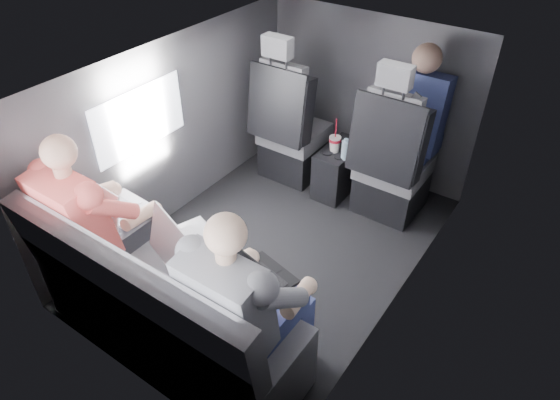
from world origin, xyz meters
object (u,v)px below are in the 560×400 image
Objects in this scene: front_seat_left at (290,134)px; center_console at (339,169)px; rear_bench at (164,314)px; passenger_rear_right at (247,304)px; front_seat_right at (391,168)px; laptop_black at (260,276)px; laptop_silver at (186,244)px; water_bottle at (345,150)px; passenger_front_right at (417,114)px; passenger_rear_left at (98,221)px; laptop_white at (116,207)px; soda_cup at (335,143)px.

front_seat_left is 2.64× the size of center_console.
rear_bench is 0.61m from passenger_rear_right.
front_seat_right is 1.64m from laptop_black.
laptop_black is 0.19m from passenger_rear_right.
laptop_silver is at bearing -174.52° from laptop_black.
laptop_black reaches higher than water_bottle.
front_seat_left is 2.64× the size of laptop_silver.
passenger_rear_left is at bearing -116.96° from passenger_front_right.
laptop_white is 1.05× the size of laptop_black.
front_seat_left reaches higher than laptop_white.
laptop_white is at bearing -121.82° from front_seat_right.
laptop_silver is at bearing -0.47° from laptop_white.
laptop_white is at bearing -108.86° from center_console.
front_seat_right reaches higher than passenger_rear_right.
laptop_white is 0.42× the size of passenger_front_right.
rear_bench is at bearing -90.00° from center_console.
rear_bench is (0.45, -1.90, -0.09)m from front_seat_left.
laptop_silver is 0.39× the size of passenger_rear_right.
soda_cup is at bearing 106.50° from passenger_rear_right.
passenger_rear_left reaches higher than soda_cup.
passenger_front_right reaches higher than soda_cup.
water_bottle is 0.14× the size of passenger_rear_left.
laptop_white is at bearing -94.51° from front_seat_left.
passenger_rear_left is (-0.55, -0.14, -0.01)m from laptop_silver.
front_seat_right is 0.49m from center_console.
front_seat_right is 0.47m from soda_cup.
laptop_white is 1.10m from passenger_rear_right.
laptop_black is 0.27× the size of passenger_rear_left.
center_console is 1.76m from laptop_silver.
passenger_rear_right is at bearing -73.50° from soda_cup.
passenger_rear_left reaches higher than water_bottle.
center_console is 0.28m from soda_cup.
laptop_black is 1.89m from passenger_front_right.
front_seat_left reaches higher than laptop_silver.
center_console is 1.71× the size of soda_cup.
center_console is 2.80× the size of water_bottle.
center_console is 1.78m from laptop_black.
soda_cup is 0.33× the size of passenger_front_right.
passenger_rear_left reaches higher than laptop_silver.
water_bottle is 0.48× the size of laptop_white.
laptop_black is at bearing 5.48° from laptop_silver.
passenger_rear_right is (1.09, -0.14, -0.00)m from laptop_white.
front_seat_left is at bearing 119.06° from laptop_black.
front_seat_right is 0.79× the size of rear_bench.
front_seat_left reaches higher than soda_cup.
front_seat_right is 2.08m from passenger_rear_left.
laptop_silver is 0.46m from laptop_black.
laptop_silver is 1.42× the size of laptop_black.
rear_bench is (-0.45, -1.90, -0.09)m from front_seat_right.
passenger_rear_left is 1.46× the size of passenger_front_right.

